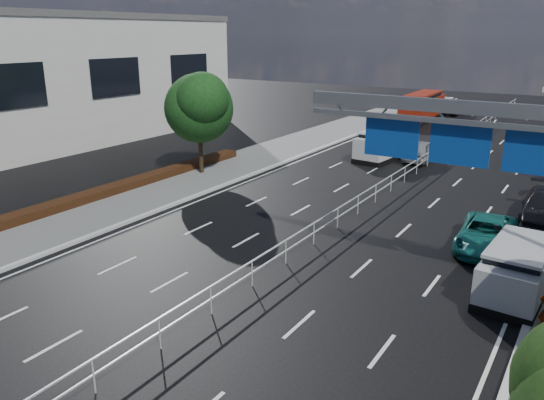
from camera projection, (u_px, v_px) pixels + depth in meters
The scene contains 12 objects.
ground at pixel (119, 377), 14.41m from camera, with size 160.00×160.00×0.00m, color black.
median_fence at pixel (401, 177), 32.37m from camera, with size 0.05×85.00×1.02m.
hedge_near at pixel (4, 222), 25.12m from camera, with size 1.00×36.00×0.44m, color black.
overhead_gantry at pixel (483, 139), 17.37m from camera, with size 10.24×0.38×7.45m.
near_building at pixel (26, 84), 42.71m from camera, with size 12.00×38.00×10.00m, color beige.
near_tree_back at pixel (199, 104), 33.58m from camera, with size 4.84×4.51×6.69m.
white_minivan at pixel (382, 145), 38.75m from camera, with size 2.66×5.22×2.19m.
red_bus at pixel (422, 106), 55.81m from camera, with size 2.59×9.84×2.92m.
near_car_silver at pixel (421, 150), 38.50m from camera, with size 1.82×4.51×1.54m, color #999B9F.
near_car_dark at pixel (455, 108), 60.29m from camera, with size 1.49×4.28×1.41m, color black.
silver_minivan at pixel (518, 270), 18.68m from camera, with size 2.23×4.75×1.93m.
parked_car_teal at pixel (486, 234), 22.74m from camera, with size 2.22×4.82×1.34m, color #176862.
Camera 1 is at (10.09, -8.15, 8.95)m, focal length 35.00 mm.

